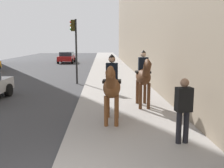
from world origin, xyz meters
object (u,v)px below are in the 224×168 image
object	(u,v)px
mounted_horse_near	(112,86)
car_mid_lane	(67,57)
traffic_light_near_curb	(75,41)
mounted_horse_far	(143,76)
pedestrian_greeting	(183,107)

from	to	relation	value
mounted_horse_near	car_mid_lane	xyz separation A→B (m)	(25.40, 4.97, -0.56)
mounted_horse_near	traffic_light_near_curb	world-z (taller)	traffic_light_near_curb
mounted_horse_far	pedestrian_greeting	distance (m)	3.76
pedestrian_greeting	car_mid_lane	bearing A→B (deg)	6.06
car_mid_lane	traffic_light_near_curb	world-z (taller)	traffic_light_near_curb
mounted_horse_far	car_mid_lane	size ratio (longest dim) A/B	0.59
pedestrian_greeting	car_mid_lane	size ratio (longest dim) A/B	0.44
mounted_horse_near	pedestrian_greeting	world-z (taller)	mounted_horse_near
car_mid_lane	mounted_horse_far	bearing A→B (deg)	16.11
mounted_horse_near	mounted_horse_far	bearing A→B (deg)	150.31
pedestrian_greeting	car_mid_lane	world-z (taller)	pedestrian_greeting
mounted_horse_near	mounted_horse_far	xyz separation A→B (m)	(1.97, -1.35, 0.06)
car_mid_lane	pedestrian_greeting	bearing A→B (deg)	14.92
mounted_horse_far	traffic_light_near_curb	distance (m)	7.44
traffic_light_near_curb	mounted_horse_far	bearing A→B (deg)	-152.42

